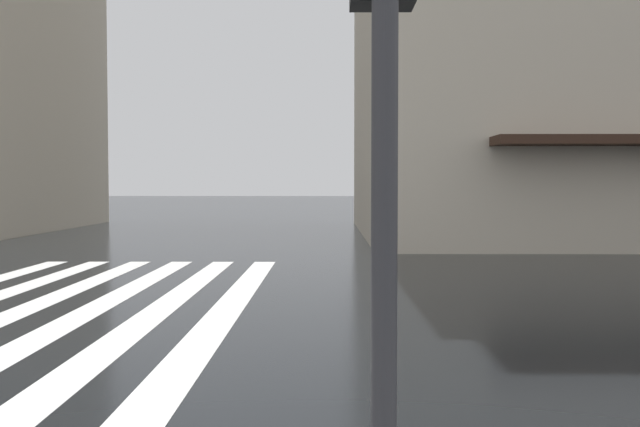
% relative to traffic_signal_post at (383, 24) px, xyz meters
% --- Properties ---
extents(zebra_crossing, '(13.00, 5.50, 0.01)m').
position_rel_traffic_signal_post_xyz_m(zebra_crossing, '(7.37, 4.25, -2.60)').
color(zebra_crossing, silver).
rests_on(zebra_crossing, ground_plane).
extents(traffic_signal_post, '(0.44, 0.30, 3.40)m').
position_rel_traffic_signal_post_xyz_m(traffic_signal_post, '(0.00, 0.00, 0.00)').
color(traffic_signal_post, '#333338').
rests_on(traffic_signal_post, sidewalk_pavement).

